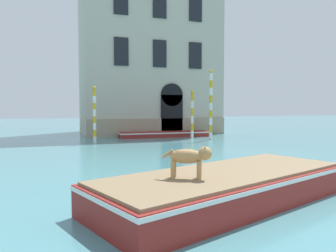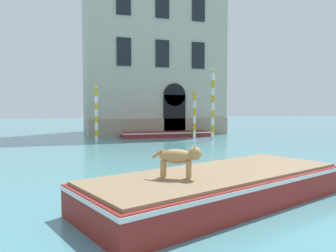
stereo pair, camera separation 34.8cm
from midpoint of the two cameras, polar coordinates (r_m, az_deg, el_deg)
name	(u,v)px [view 2 (the right image)]	position (r m, az deg, el deg)	size (l,w,h in m)	color
palazzo_left	(152,55)	(26.98, -2.51, 12.33)	(10.45, 6.13, 12.63)	#BCB29E
boat_foreground	(219,186)	(7.42, 10.15, -10.27)	(6.62, 4.27, 0.69)	maroon
dog_on_deck	(180,157)	(6.47, 3.58, -5.41)	(0.91, 0.58, 0.66)	tan
boat_moored_near_palazzo	(167,134)	(22.83, 0.34, -1.41)	(6.43, 1.62, 0.36)	maroon
mooring_pole_0	(96,114)	(19.32, -11.88, 1.98)	(0.19, 0.19, 3.28)	white
mooring_pole_1	(213,105)	(20.82, 8.30, 3.69)	(0.21, 0.21, 4.42)	white
mooring_pole_2	(194,114)	(21.74, 5.08, 2.06)	(0.19, 0.19, 3.18)	white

